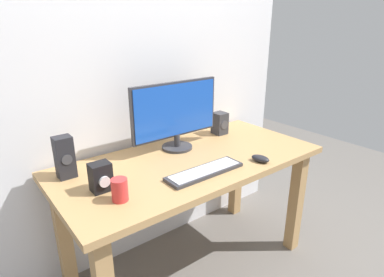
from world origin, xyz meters
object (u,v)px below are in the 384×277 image
at_px(keyboard_primary, 205,171).
at_px(speaker_left, 65,157).
at_px(speaker_right, 220,123).
at_px(audio_controller, 101,177).
at_px(coffee_mug, 120,190).
at_px(mouse, 260,159).
at_px(monitor, 176,113).
at_px(desk, 191,178).

relative_size(keyboard_primary, speaker_left, 2.03).
bearing_deg(speaker_right, audio_controller, -165.38).
xyz_separation_m(speaker_right, coffee_mug, (-0.94, -0.39, -0.02)).
bearing_deg(coffee_mug, speaker_right, 22.26).
bearing_deg(mouse, keyboard_primary, 156.30).
bearing_deg(monitor, audio_controller, -159.21).
xyz_separation_m(audio_controller, coffee_mug, (0.03, -0.13, -0.02)).
distance_m(desk, speaker_left, 0.70).
bearing_deg(desk, speaker_left, 162.05).
bearing_deg(speaker_left, speaker_right, 0.82).
xyz_separation_m(keyboard_primary, mouse, (0.34, -0.08, 0.01)).
relative_size(monitor, speaker_right, 3.93).
xyz_separation_m(monitor, audio_controller, (-0.58, -0.22, -0.15)).
distance_m(desk, mouse, 0.42).
bearing_deg(mouse, speaker_right, 63.19).
height_order(speaker_left, audio_controller, speaker_left).
height_order(desk, coffee_mug, coffee_mug).
relative_size(speaker_right, speaker_left, 0.70).
relative_size(speaker_left, audio_controller, 1.57).
bearing_deg(mouse, coffee_mug, 161.94).
relative_size(mouse, speaker_left, 0.50).
height_order(monitor, keyboard_primary, monitor).
xyz_separation_m(speaker_right, speaker_left, (-1.05, -0.02, 0.03)).
bearing_deg(coffee_mug, desk, 17.80).
distance_m(monitor, keyboard_primary, 0.44).
xyz_separation_m(keyboard_primary, speaker_left, (-0.57, 0.40, 0.10)).
height_order(monitor, speaker_left, monitor).
xyz_separation_m(desk, speaker_left, (-0.63, 0.20, 0.23)).
relative_size(monitor, coffee_mug, 5.73).
height_order(keyboard_primary, speaker_left, speaker_left).
xyz_separation_m(desk, speaker_right, (0.42, 0.22, 0.20)).
height_order(monitor, mouse, monitor).
relative_size(keyboard_primary, mouse, 4.09).
bearing_deg(coffee_mug, monitor, 32.64).
xyz_separation_m(monitor, speaker_left, (-0.66, 0.02, -0.11)).
xyz_separation_m(mouse, speaker_left, (-0.91, 0.47, 0.09)).
bearing_deg(speaker_left, coffee_mug, -73.38).
bearing_deg(monitor, speaker_left, 178.37).
bearing_deg(speaker_right, monitor, -175.07).
distance_m(speaker_left, audio_controller, 0.25).
distance_m(speaker_right, audio_controller, 1.00).
xyz_separation_m(speaker_left, audio_controller, (0.08, -0.24, -0.04)).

